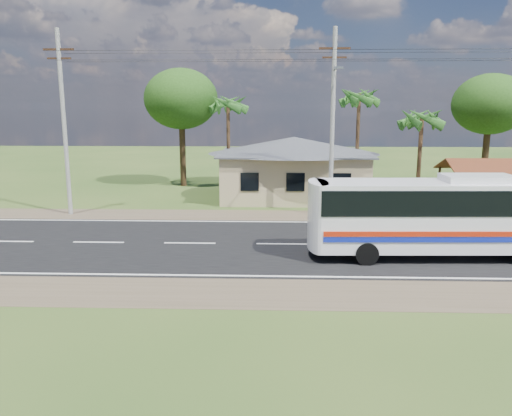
# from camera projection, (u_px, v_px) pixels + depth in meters

# --- Properties ---
(ground) EXTENTS (120.00, 120.00, 0.00)m
(ground) POSITION_uv_depth(u_px,v_px,m) (282.00, 244.00, 24.12)
(ground) COLOR #284418
(ground) RESTS_ON ground
(road) EXTENTS (120.00, 16.00, 0.03)m
(road) POSITION_uv_depth(u_px,v_px,m) (282.00, 244.00, 24.12)
(road) COLOR black
(road) RESTS_ON ground
(house) EXTENTS (12.40, 10.00, 5.00)m
(house) POSITION_uv_depth(u_px,v_px,m) (293.00, 161.00, 36.28)
(house) COLOR tan
(house) RESTS_ON ground
(waiting_shed) EXTENTS (5.20, 4.48, 3.35)m
(waiting_shed) POSITION_uv_depth(u_px,v_px,m) (486.00, 168.00, 31.46)
(waiting_shed) COLOR #3D2416
(waiting_shed) RESTS_ON ground
(concrete_barrier) EXTENTS (7.00, 0.30, 0.90)m
(concrete_barrier) POSITION_uv_depth(u_px,v_px,m) (486.00, 213.00, 29.11)
(concrete_barrier) COLOR #9E9E99
(concrete_barrier) RESTS_ON ground
(utility_poles) EXTENTS (32.80, 2.22, 11.00)m
(utility_poles) POSITION_uv_depth(u_px,v_px,m) (327.00, 120.00, 29.23)
(utility_poles) COLOR #9E9E99
(utility_poles) RESTS_ON ground
(palm_near) EXTENTS (2.80, 2.80, 6.70)m
(palm_near) POSITION_uv_depth(u_px,v_px,m) (422.00, 119.00, 33.43)
(palm_near) COLOR #47301E
(palm_near) RESTS_ON ground
(palm_mid) EXTENTS (2.80, 2.80, 8.20)m
(palm_mid) POSITION_uv_depth(u_px,v_px,m) (359.00, 98.00, 37.66)
(palm_mid) COLOR #47301E
(palm_mid) RESTS_ON ground
(palm_far) EXTENTS (2.80, 2.80, 7.70)m
(palm_far) POSITION_uv_depth(u_px,v_px,m) (228.00, 105.00, 38.59)
(palm_far) COLOR #47301E
(palm_far) RESTS_ON ground
(tree_behind_house) EXTENTS (6.00, 6.00, 9.61)m
(tree_behind_house) POSITION_uv_depth(u_px,v_px,m) (181.00, 99.00, 40.59)
(tree_behind_house) COLOR #47301E
(tree_behind_house) RESTS_ON ground
(tree_behind_shed) EXTENTS (5.60, 5.60, 9.02)m
(tree_behind_shed) POSITION_uv_depth(u_px,v_px,m) (490.00, 105.00, 37.91)
(tree_behind_shed) COLOR #47301E
(tree_behind_shed) RESTS_ON ground
(coach_bus) EXTENTS (11.88, 2.90, 3.67)m
(coach_bus) POSITION_uv_depth(u_px,v_px,m) (453.00, 211.00, 21.67)
(coach_bus) COLOR silver
(coach_bus) RESTS_ON ground
(motorcycle) EXTENTS (1.97, 1.28, 0.98)m
(motorcycle) POSITION_uv_depth(u_px,v_px,m) (463.00, 207.00, 30.69)
(motorcycle) COLOR black
(motorcycle) RESTS_ON ground
(person) EXTENTS (0.78, 0.66, 1.80)m
(person) POSITION_uv_depth(u_px,v_px,m) (455.00, 203.00, 29.70)
(person) COLOR navy
(person) RESTS_ON ground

